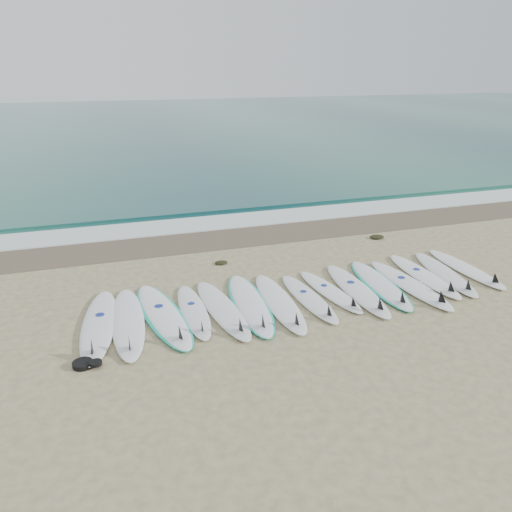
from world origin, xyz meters
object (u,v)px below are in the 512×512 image
object	(u,v)px
surfboard_0	(98,326)
surfboard_14	(467,269)
surfboard_7	(310,299)
leash_coil	(86,364)

from	to	relation	value
surfboard_0	surfboard_14	distance (m)	8.17
surfboard_0	surfboard_7	xyz separation A→B (m)	(4.09, -0.14, -0.01)
surfboard_14	leash_coil	size ratio (longest dim) A/B	5.56
surfboard_14	leash_coil	xyz separation A→B (m)	(-8.40, -1.36, -0.01)
surfboard_14	leash_coil	distance (m)	8.51
surfboard_7	surfboard_14	xyz separation A→B (m)	(4.08, 0.31, 0.00)
surfboard_14	leash_coil	bearing A→B (deg)	-170.72
surfboard_7	leash_coil	size ratio (longest dim) A/B	5.25
surfboard_0	surfboard_7	size ratio (longest dim) A/B	1.21
surfboard_0	leash_coil	bearing A→B (deg)	-94.04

